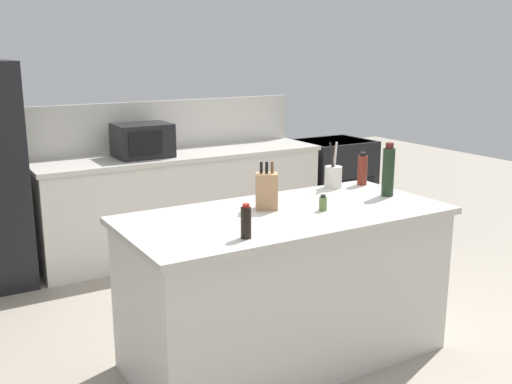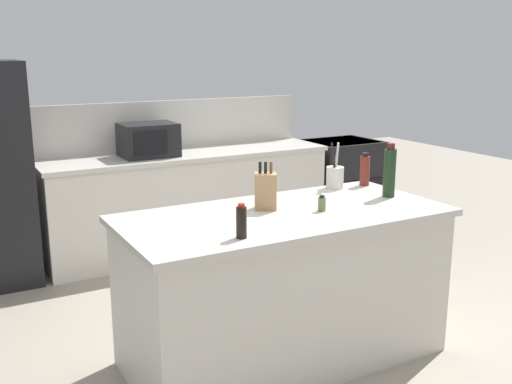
# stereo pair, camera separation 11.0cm
# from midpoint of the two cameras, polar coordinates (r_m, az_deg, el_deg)

# --- Properties ---
(ground_plane) EXTENTS (14.00, 14.00, 0.00)m
(ground_plane) POSITION_cam_midpoint_polar(r_m,az_deg,el_deg) (3.90, 3.43, -15.37)
(ground_plane) COLOR gray
(back_counter_run) EXTENTS (2.71, 0.66, 0.94)m
(back_counter_run) POSITION_cam_midpoint_polar(r_m,az_deg,el_deg) (5.69, -5.86, -0.91)
(back_counter_run) COLOR beige
(back_counter_run) RESTS_ON ground_plane
(wall_backsplash) EXTENTS (2.67, 0.03, 0.46)m
(wall_backsplash) POSITION_cam_midpoint_polar(r_m,az_deg,el_deg) (5.84, -7.25, 6.42)
(wall_backsplash) COLOR beige
(wall_backsplash) RESTS_ON back_counter_run
(kitchen_island) EXTENTS (1.96, 0.92, 0.94)m
(kitchen_island) POSITION_cam_midpoint_polar(r_m,az_deg,el_deg) (3.70, 3.53, -8.96)
(kitchen_island) COLOR beige
(kitchen_island) RESTS_ON ground_plane
(range_oven) EXTENTS (0.76, 0.65, 0.92)m
(range_oven) POSITION_cam_midpoint_polar(r_m,az_deg,el_deg) (6.57, 8.53, 0.94)
(range_oven) COLOR black
(range_oven) RESTS_ON ground_plane
(microwave) EXTENTS (0.48, 0.39, 0.30)m
(microwave) POSITION_cam_midpoint_polar(r_m,az_deg,el_deg) (5.43, -9.65, 4.92)
(microwave) COLOR black
(microwave) RESTS_ON back_counter_run
(knife_block) EXTENTS (0.16, 0.15, 0.29)m
(knife_block) POSITION_cam_midpoint_polar(r_m,az_deg,el_deg) (3.58, 1.79, 0.10)
(knife_block) COLOR #A87C54
(knife_block) RESTS_ON kitchen_island
(utensil_crock) EXTENTS (0.12, 0.12, 0.32)m
(utensil_crock) POSITION_cam_midpoint_polar(r_m,az_deg,el_deg) (4.17, 8.28, 1.46)
(utensil_crock) COLOR beige
(utensil_crock) RESTS_ON kitchen_island
(vinegar_bottle) EXTENTS (0.07, 0.07, 0.23)m
(vinegar_bottle) POSITION_cam_midpoint_polar(r_m,az_deg,el_deg) (4.29, 11.05, 2.06)
(vinegar_bottle) COLOR maroon
(vinegar_bottle) RESTS_ON kitchen_island
(spice_jar_oregano) EXTENTS (0.05, 0.05, 0.10)m
(spice_jar_oregano) POSITION_cam_midpoint_polar(r_m,az_deg,el_deg) (3.58, 7.17, -1.13)
(spice_jar_oregano) COLOR #567038
(spice_jar_oregano) RESTS_ON kitchen_island
(wine_bottle) EXTENTS (0.08, 0.08, 0.35)m
(wine_bottle) POSITION_cam_midpoint_polar(r_m,az_deg,el_deg) (3.98, 13.39, 1.88)
(wine_bottle) COLOR black
(wine_bottle) RESTS_ON kitchen_island
(soy_sauce_bottle) EXTENTS (0.06, 0.06, 0.18)m
(soy_sauce_bottle) POSITION_cam_midpoint_polar(r_m,az_deg,el_deg) (3.04, -0.36, -2.86)
(soy_sauce_bottle) COLOR black
(soy_sauce_bottle) RESTS_ON kitchen_island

